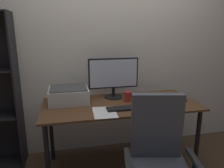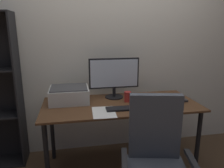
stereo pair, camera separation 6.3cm
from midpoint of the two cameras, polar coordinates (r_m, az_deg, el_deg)
ground_plane at (r=2.57m, az=2.91°, el=-20.90°), size 12.00×12.00×0.00m
back_wall at (r=2.61m, az=0.57°, el=10.34°), size 6.40×0.10×2.60m
desk at (r=2.26m, az=3.12°, el=-7.17°), size 1.59×0.70×0.74m
monitor at (r=2.35m, az=1.34°, el=2.32°), size 0.55×0.20×0.44m
keyboard at (r=2.06m, az=3.36°, el=-6.55°), size 0.29×0.11×0.02m
mouse at (r=2.12m, az=8.71°, el=-5.86°), size 0.07×0.10×0.03m
coffee_mug at (r=2.27m, az=5.01°, el=-3.38°), size 0.09×0.07×0.11m
laptop at (r=2.42m, az=15.72°, el=-3.82°), size 0.33×0.24×0.02m
printer at (r=2.29m, az=-10.52°, el=-2.74°), size 0.40×0.34×0.16m
paper_sheet at (r=1.99m, az=-1.27°, el=-7.50°), size 0.22×0.31×0.00m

